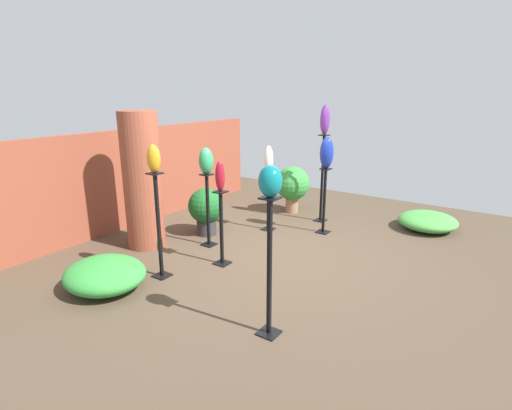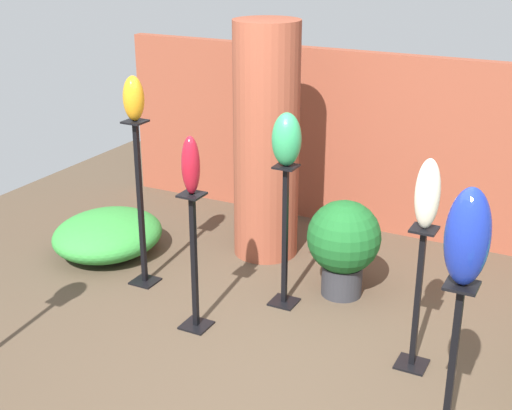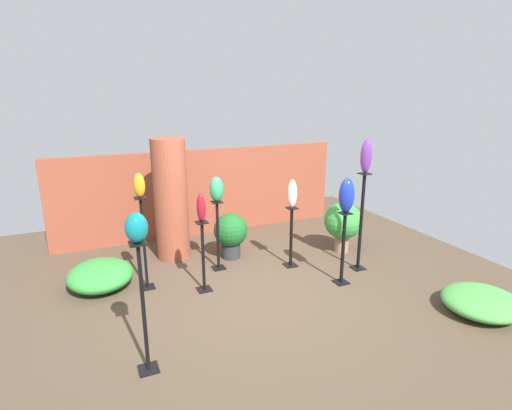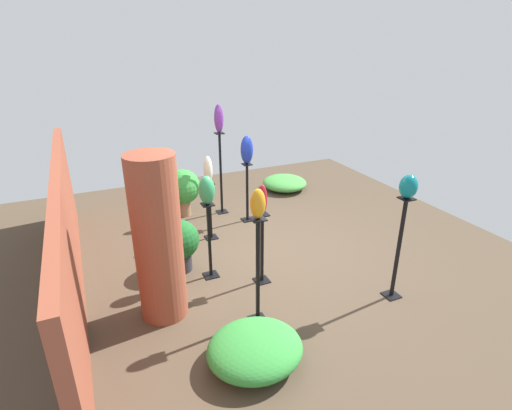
% 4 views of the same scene
% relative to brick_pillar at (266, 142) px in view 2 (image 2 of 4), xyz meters
% --- Properties ---
extents(ground_plane, '(8.00, 8.00, 0.00)m').
position_rel_brick_pillar_xyz_m(ground_plane, '(0.82, -1.65, -1.01)').
color(ground_plane, '#4C3D2D').
extents(brick_wall_back, '(5.60, 0.12, 1.67)m').
position_rel_brick_pillar_xyz_m(brick_wall_back, '(0.82, 0.96, -0.18)').
color(brick_wall_back, brown).
rests_on(brick_wall_back, ground).
extents(brick_pillar, '(0.56, 0.56, 2.02)m').
position_rel_brick_pillar_xyz_m(brick_pillar, '(0.00, 0.00, 0.00)').
color(brick_pillar, brown).
rests_on(brick_pillar, ground).
extents(pedestal_cobalt, '(0.20, 0.20, 1.09)m').
position_rel_brick_pillar_xyz_m(pedestal_cobalt, '(2.05, -1.98, -0.52)').
color(pedestal_cobalt, black).
rests_on(pedestal_cobalt, ground).
extents(pedestal_jade, '(0.20, 0.20, 1.11)m').
position_rel_brick_pillar_xyz_m(pedestal_jade, '(0.55, -0.77, -0.50)').
color(pedestal_jade, black).
rests_on(pedestal_jade, ground).
extents(pedestal_ivory, '(0.20, 0.20, 0.99)m').
position_rel_brick_pillar_xyz_m(pedestal_ivory, '(1.65, -1.14, -0.56)').
color(pedestal_ivory, black).
rests_on(pedestal_ivory, ground).
extents(pedestal_ruby, '(0.20, 0.20, 1.03)m').
position_rel_brick_pillar_xyz_m(pedestal_ruby, '(0.13, -1.38, -0.54)').
color(pedestal_ruby, black).
rests_on(pedestal_ruby, ground).
extents(pedestal_amber, '(0.20, 0.20, 1.35)m').
position_rel_brick_pillar_xyz_m(pedestal_amber, '(-0.61, -0.98, -0.39)').
color(pedestal_amber, black).
rests_on(pedestal_amber, ground).
extents(art_vase_cobalt, '(0.22, 0.22, 0.50)m').
position_rel_brick_pillar_xyz_m(art_vase_cobalt, '(2.05, -1.98, 0.33)').
color(art_vase_cobalt, '#192D9E').
rests_on(art_vase_cobalt, pedestal_cobalt).
extents(art_vase_jade, '(0.21, 0.21, 0.39)m').
position_rel_brick_pillar_xyz_m(art_vase_jade, '(0.55, -0.77, 0.30)').
color(art_vase_jade, '#2D9356').
rests_on(art_vase_jade, pedestal_jade).
extents(art_vase_ivory, '(0.15, 0.14, 0.45)m').
position_rel_brick_pillar_xyz_m(art_vase_ivory, '(1.65, -1.14, 0.20)').
color(art_vase_ivory, beige).
rests_on(art_vase_ivory, pedestal_ivory).
extents(art_vase_ruby, '(0.12, 0.13, 0.40)m').
position_rel_brick_pillar_xyz_m(art_vase_ruby, '(0.13, -1.38, 0.22)').
color(art_vase_ruby, maroon).
rests_on(art_vase_ruby, pedestal_ruby).
extents(art_vase_amber, '(0.16, 0.17, 0.34)m').
position_rel_brick_pillar_xyz_m(art_vase_amber, '(-0.61, -0.98, 0.51)').
color(art_vase_amber, orange).
rests_on(art_vase_amber, pedestal_amber).
extents(potted_plant_front_right, '(0.57, 0.57, 0.78)m').
position_rel_brick_pillar_xyz_m(potted_plant_front_right, '(0.88, -0.43, -0.56)').
color(potted_plant_front_right, '#2D2D33').
rests_on(potted_plant_front_right, ground).
extents(foliage_bed_west, '(0.92, 1.01, 0.36)m').
position_rel_brick_pillar_xyz_m(foliage_bed_west, '(-1.22, -0.67, -0.83)').
color(foliage_bed_west, '#338C38').
rests_on(foliage_bed_west, ground).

